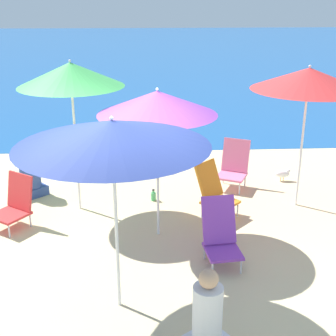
# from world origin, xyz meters

# --- Properties ---
(ground_plane) EXTENTS (60.00, 60.00, 0.00)m
(ground_plane) POSITION_xyz_m (0.00, 0.00, 0.00)
(ground_plane) COLOR beige
(sea_water) EXTENTS (60.00, 40.00, 0.01)m
(sea_water) POSITION_xyz_m (0.00, 24.96, 0.00)
(sea_water) COLOR #1E5699
(sea_water) RESTS_ON ground
(beach_umbrella_green) EXTENTS (1.58, 1.58, 2.38)m
(beach_umbrella_green) POSITION_xyz_m (-0.73, 2.09, 2.16)
(beach_umbrella_green) COLOR white
(beach_umbrella_green) RESTS_ON ground
(beach_umbrella_red) EXTENTS (1.74, 1.74, 2.28)m
(beach_umbrella_red) POSITION_xyz_m (2.81, 2.04, 2.07)
(beach_umbrella_red) COLOR white
(beach_umbrella_red) RESTS_ON ground
(beach_umbrella_navy) EXTENTS (1.95, 1.95, 2.17)m
(beach_umbrella_navy) POSITION_xyz_m (0.01, -0.46, 2.00)
(beach_umbrella_navy) COLOR white
(beach_umbrella_navy) RESTS_ON ground
(beach_umbrella_purple) EXTENTS (1.60, 1.60, 2.13)m
(beach_umbrella_purple) POSITION_xyz_m (0.51, 1.16, 1.93)
(beach_umbrella_purple) COLOR white
(beach_umbrella_purple) RESTS_ON ground
(beach_chair_pink) EXTENTS (0.67, 0.71, 0.85)m
(beach_chair_pink) POSITION_xyz_m (1.92, 2.89, 0.41)
(beach_chair_pink) COLOR silver
(beach_chair_pink) RESTS_ON ground
(beach_chair_red) EXTENTS (0.70, 0.71, 0.79)m
(beach_chair_red) POSITION_xyz_m (-1.60, 1.54, 0.38)
(beach_chair_red) COLOR silver
(beach_chair_red) RESTS_ON ground
(beach_chair_purple) EXTENTS (0.50, 0.65, 0.84)m
(beach_chair_purple) POSITION_xyz_m (1.28, 0.39, 0.39)
(beach_chair_purple) COLOR silver
(beach_chair_purple) RESTS_ON ground
(beach_chair_orange) EXTENTS (0.74, 0.74, 0.84)m
(beach_chair_orange) POSITION_xyz_m (1.39, 1.73, 0.42)
(beach_chair_orange) COLOR silver
(beach_chair_orange) RESTS_ON ground
(person_seated_near) EXTENTS (0.49, 0.48, 0.91)m
(person_seated_near) POSITION_xyz_m (0.89, -1.23, 0.38)
(person_seated_near) COLOR silver
(person_seated_near) RESTS_ON ground
(person_seated_far) EXTENTS (0.59, 0.59, 0.92)m
(person_seated_far) POSITION_xyz_m (-1.63, 2.67, 0.38)
(person_seated_far) COLOR #334C8C
(person_seated_far) RESTS_ON ground
(water_bottle) EXTENTS (0.08, 0.08, 0.20)m
(water_bottle) POSITION_xyz_m (0.47, 2.34, 0.08)
(water_bottle) COLOR #4CB266
(water_bottle) RESTS_ON ground
(seagull) EXTENTS (0.27, 0.11, 0.23)m
(seagull) POSITION_xyz_m (2.89, 3.09, 0.14)
(seagull) COLOR gold
(seagull) RESTS_ON ground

